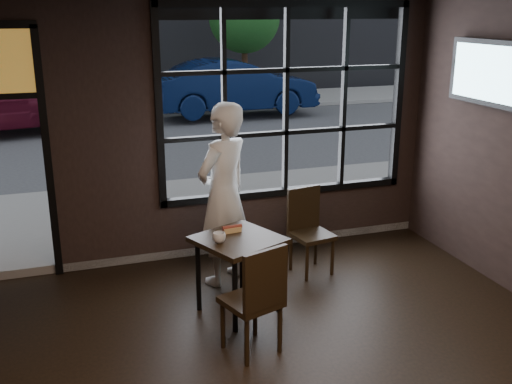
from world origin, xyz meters
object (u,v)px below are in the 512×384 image
object	(u,v)px
chair_near	(251,298)
man	(223,195)
navy_car	(234,87)
cafe_table	(239,275)

from	to	relation	value
chair_near	man	world-z (taller)	man
man	navy_car	bearing A→B (deg)	-141.26
man	navy_car	world-z (taller)	man
man	chair_near	bearing A→B (deg)	49.46
cafe_table	man	size ratio (longest dim) A/B	0.40
navy_car	man	bearing A→B (deg)	161.76
cafe_table	chair_near	world-z (taller)	chair_near
navy_car	cafe_table	bearing A→B (deg)	162.59
cafe_table	chair_near	xyz separation A→B (m)	(-0.10, -0.70, 0.11)
cafe_table	man	bearing A→B (deg)	62.19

